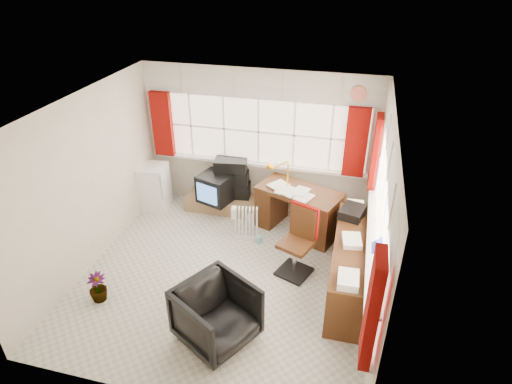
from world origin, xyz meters
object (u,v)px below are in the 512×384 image
crt_tv (216,188)px  task_chair (300,238)px  radiator (246,226)px  desk (298,209)px  mini_fridge (154,187)px  credenza (351,265)px  tv_bench (225,203)px  office_chair (217,314)px  desk_lamp (288,168)px

crt_tv → task_chair: bearing=-35.4°
radiator → task_chair: bearing=-31.3°
desk → crt_tv: 1.50m
mini_fridge → credenza: bearing=-20.2°
task_chair → credenza: bearing=-15.9°
tv_bench → credenza: bearing=-33.7°
office_chair → tv_bench: bearing=46.3°
task_chair → tv_bench: task_chair is taller
radiator → crt_tv: bearing=139.8°
crt_tv → office_chair: bearing=-71.1°
desk_lamp → office_chair: bearing=-97.8°
desk_lamp → office_chair: (-0.35, -2.58, -0.71)m
crt_tv → mini_fridge: bearing=-175.6°
desk_lamp → crt_tv: desk_lamp is taller
credenza → tv_bench: 2.75m
task_chair → crt_tv: 2.03m
tv_bench → crt_tv: size_ratio=2.09×
crt_tv → radiator: bearing=-40.2°
task_chair → credenza: 0.79m
desk → task_chair: size_ratio=1.40×
desk_lamp → office_chair: size_ratio=0.55×
radiator → mini_fridge: bearing=164.3°
desk → mini_fridge: 2.62m
task_chair → office_chair: (-0.74, -1.51, -0.18)m
task_chair → office_chair: task_chair is taller
desk → desk_lamp: (-0.21, 0.10, 0.66)m
radiator → mini_fridge: 1.93m
desk → radiator: size_ratio=2.63×
desk → tv_bench: (-1.36, 0.34, -0.30)m
task_chair → crt_tv: task_chair is taller
desk → credenza: size_ratio=0.74×
tv_bench → crt_tv: 0.41m
task_chair → mini_fridge: (-2.79, 1.09, -0.15)m
office_chair → mini_fridge: bearing=68.7°
desk → office_chair: (-0.56, -2.48, -0.05)m
desk → task_chair: bearing=-79.8°
office_chair → mini_fridge: mini_fridge is taller
office_chair → credenza: (1.48, 1.30, 0.01)m
office_chair → crt_tv: bearing=49.3°
desk → mini_fridge: mini_fridge is taller
mini_fridge → crt_tv: bearing=4.4°
task_chair → credenza: size_ratio=0.53×
radiator → mini_fridge: (-1.85, 0.52, 0.18)m
office_chair → radiator: (-0.21, 2.08, -0.15)m
tv_bench → desk: bearing=-13.9°
task_chair → credenza: (0.74, -0.21, -0.17)m
crt_tv → mini_fridge: mini_fridge is taller
office_chair → radiator: office_chair is taller
credenza → mini_fridge: (-3.53, 1.30, 0.02)m
crt_tv → credenza: bearing=-30.1°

